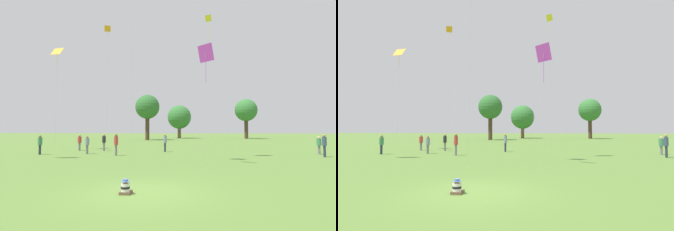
{
  "view_description": "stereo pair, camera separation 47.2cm",
  "coord_description": "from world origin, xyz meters",
  "views": [
    {
      "loc": [
        2.01,
        -9.13,
        2.2
      ],
      "look_at": [
        -0.17,
        8.16,
        3.14
      ],
      "focal_mm": 28.0,
      "sensor_mm": 36.0,
      "label": 1
    },
    {
      "loc": [
        2.47,
        -9.06,
        2.2
      ],
      "look_at": [
        -0.17,
        8.16,
        3.14
      ],
      "focal_mm": 28.0,
      "sensor_mm": 36.0,
      "label": 2
    }
  ],
  "objects": [
    {
      "name": "kite_4",
      "position": [
        2.95,
        21.17,
        14.14
      ],
      "size": [
        0.8,
        0.62,
        15.57
      ],
      "rotation": [
        0.0,
        0.0,
        1.87
      ],
      "color": "yellow",
      "rests_on": "ground"
    },
    {
      "name": "kite_6",
      "position": [
        -9.93,
        22.88,
        14.27
      ],
      "size": [
        0.83,
        0.56,
        15.64
      ],
      "rotation": [
        0.0,
        0.0,
        2.7
      ],
      "color": "orange",
      "rests_on": "ground"
    },
    {
      "name": "person_standing_6",
      "position": [
        -7.96,
        16.98,
        1.04
      ],
      "size": [
        0.51,
        0.51,
        1.75
      ],
      "rotation": [
        0.0,
        0.0,
        0.67
      ],
      "color": "slate",
      "rests_on": "ground"
    },
    {
      "name": "person_standing_7",
      "position": [
        -10.72,
        17.2,
        0.98
      ],
      "size": [
        0.55,
        0.55,
        1.67
      ],
      "rotation": [
        0.0,
        0.0,
        5.47
      ],
      "color": "slate",
      "rests_on": "ground"
    },
    {
      "name": "distant_tree_0",
      "position": [
        -9.32,
        45.63,
        6.96
      ],
      "size": [
        5.19,
        5.19,
        9.68
      ],
      "color": "#473323",
      "rests_on": "ground"
    },
    {
      "name": "person_standing_5",
      "position": [
        12.45,
        15.8,
        0.94
      ],
      "size": [
        0.51,
        0.51,
        1.6
      ],
      "rotation": [
        0.0,
        0.0,
        5.8
      ],
      "color": "slate",
      "rests_on": "ground"
    },
    {
      "name": "person_standing_4",
      "position": [
        -5.17,
        12.47,
        1.12
      ],
      "size": [
        0.43,
        0.43,
        1.85
      ],
      "rotation": [
        0.0,
        0.0,
        1.23
      ],
      "color": "slate",
      "rests_on": "ground"
    },
    {
      "name": "person_standing_2",
      "position": [
        -8.28,
        13.66,
        0.96
      ],
      "size": [
        0.54,
        0.54,
        1.62
      ],
      "rotation": [
        0.0,
        0.0,
        5.3
      ],
      "color": "slate",
      "rests_on": "ground"
    },
    {
      "name": "person_standing_0",
      "position": [
        -12.12,
        12.49,
        1.02
      ],
      "size": [
        0.43,
        0.43,
        1.72
      ],
      "rotation": [
        0.0,
        0.0,
        4.55
      ],
      "color": "#282D42",
      "rests_on": "ground"
    },
    {
      "name": "person_standing_1",
      "position": [
        -1.55,
        16.75,
        1.07
      ],
      "size": [
        0.42,
        0.42,
        1.78
      ],
      "rotation": [
        0.0,
        0.0,
        4.97
      ],
      "color": "#282D42",
      "rests_on": "ground"
    },
    {
      "name": "ground_plane",
      "position": [
        0.0,
        0.0,
        0.0
      ],
      "size": [
        300.0,
        300.0,
        0.0
      ],
      "primitive_type": "plane",
      "color": "#567A33"
    },
    {
      "name": "kite_3",
      "position": [
        -13.61,
        17.45,
        10.55
      ],
      "size": [
        1.24,
        0.87,
        11.26
      ],
      "rotation": [
        0.0,
        0.0,
        5.41
      ],
      "color": "orange",
      "rests_on": "ground"
    },
    {
      "name": "person_standing_3",
      "position": [
        11.84,
        13.36,
        1.11
      ],
      "size": [
        0.4,
        0.4,
        1.84
      ],
      "rotation": [
        0.0,
        0.0,
        3.39
      ],
      "color": "#282D42",
      "rests_on": "ground"
    },
    {
      "name": "kite_0",
      "position": [
        2.34,
        7.45,
        6.92
      ],
      "size": [
        1.05,
        0.91,
        7.59
      ],
      "rotation": [
        0.0,
        0.0,
        1.7
      ],
      "color": "#B738C6",
      "rests_on": "ground"
    },
    {
      "name": "seated_toddler",
      "position": [
        -0.56,
        -0.33,
        0.21
      ],
      "size": [
        0.39,
        0.48,
        0.53
      ],
      "rotation": [
        0.0,
        0.0,
        0.03
      ],
      "color": "brown",
      "rests_on": "ground"
    },
    {
      "name": "distant_tree_1",
      "position": [
        -3.53,
        58.14,
        5.41
      ],
      "size": [
        6.08,
        6.08,
        8.5
      ],
      "color": "brown",
      "rests_on": "ground"
    },
    {
      "name": "distant_tree_2",
      "position": [
        13.01,
        56.8,
        6.89
      ],
      "size": [
        5.46,
        5.46,
        9.73
      ],
      "color": "#473323",
      "rests_on": "ground"
    }
  ]
}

